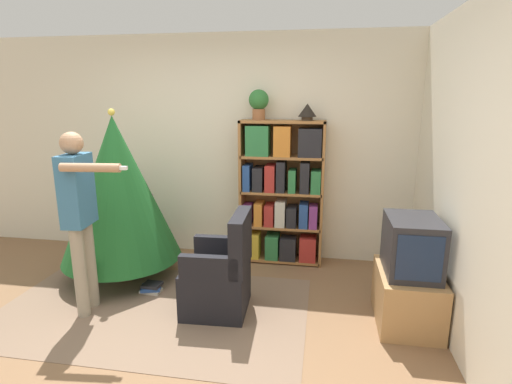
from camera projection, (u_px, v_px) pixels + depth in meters
ground_plane at (162, 344)px, 3.14m from camera, size 14.00×14.00×0.00m
wall_back at (222, 148)px, 4.77m from camera, size 8.00×0.10×2.60m
wall_right at (497, 196)px, 2.47m from camera, size 0.10×8.00×2.60m
area_rug at (153, 309)px, 3.65m from camera, size 2.79×1.67×0.01m
bookshelf at (282, 193)px, 4.55m from camera, size 0.95×0.29×1.65m
tv_stand at (407, 297)px, 3.41m from camera, size 0.50×0.71×0.47m
television at (412, 246)px, 3.29m from camera, size 0.42×0.56×0.47m
game_remote at (395, 280)px, 3.17m from camera, size 0.04×0.12×0.02m
christmas_tree at (118, 190)px, 4.12m from camera, size 1.23×1.23×1.79m
armchair at (220, 277)px, 3.58m from camera, size 0.59×0.58×0.92m
standing_person at (80, 209)px, 3.42m from camera, size 0.66×0.47×1.62m
potted_plant at (259, 102)px, 4.37m from camera, size 0.22×0.22×0.33m
table_lamp at (307, 111)px, 4.30m from camera, size 0.20×0.20×0.18m
book_pile_near_tree at (151, 288)px, 3.96m from camera, size 0.23×0.20×0.09m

